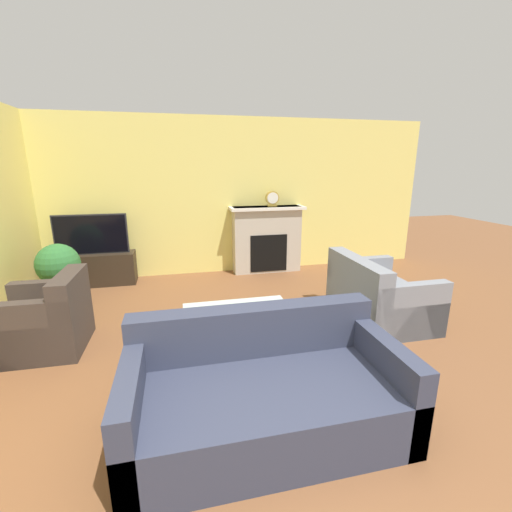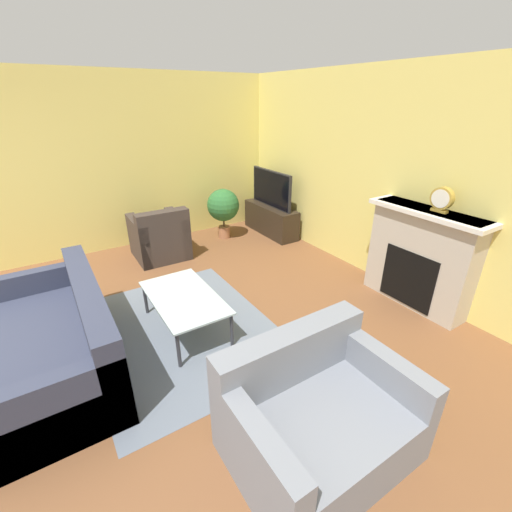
% 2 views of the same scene
% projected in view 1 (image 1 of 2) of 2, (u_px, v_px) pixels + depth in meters
% --- Properties ---
extents(wall_back, '(8.27, 0.06, 2.70)m').
position_uv_depth(wall_back, '(203.00, 198.00, 5.95)').
color(wall_back, '#EADB72').
rests_on(wall_back, ground_plane).
extents(area_rug, '(2.33, 1.84, 0.00)m').
position_uv_depth(area_rug, '(239.00, 348.00, 3.67)').
color(area_rug, slate).
rests_on(area_rug, ground_plane).
extents(fireplace, '(1.34, 0.38, 1.19)m').
position_uv_depth(fireplace, '(267.00, 238.00, 6.20)').
color(fireplace, '#BCB2A3').
rests_on(fireplace, ground_plane).
extents(tv_stand, '(1.24, 0.38, 0.52)m').
position_uv_depth(tv_stand, '(96.00, 269.00, 5.56)').
color(tv_stand, '#2D2319').
rests_on(tv_stand, ground_plane).
extents(tv, '(1.10, 0.06, 0.64)m').
position_uv_depth(tv, '(91.00, 234.00, 5.41)').
color(tv, '#232328').
rests_on(tv, tv_stand).
extents(couch_sectional, '(1.95, 1.00, 0.82)m').
position_uv_depth(couch_sectional, '(264.00, 393.00, 2.51)').
color(couch_sectional, '#33384C').
rests_on(couch_sectional, ground_plane).
extents(couch_loveseat, '(0.92, 1.23, 0.82)m').
position_uv_depth(couch_loveseat, '(378.00, 298.00, 4.29)').
color(couch_loveseat, gray).
rests_on(couch_loveseat, ground_plane).
extents(armchair_by_window, '(0.81, 0.78, 0.82)m').
position_uv_depth(armchair_by_window, '(47.00, 322.00, 3.59)').
color(armchair_by_window, '#3D332D').
rests_on(armchair_by_window, ground_plane).
extents(coffee_table, '(1.13, 0.64, 0.41)m').
position_uv_depth(coffee_table, '(238.00, 313.00, 3.64)').
color(coffee_table, '#333338').
rests_on(coffee_table, ground_plane).
extents(potted_plant, '(0.56, 0.56, 0.88)m').
position_uv_depth(potted_plant, '(58.00, 266.00, 4.63)').
color(potted_plant, '#AD704C').
rests_on(potted_plant, ground_plane).
extents(mantel_clock, '(0.24, 0.07, 0.27)m').
position_uv_depth(mantel_clock, '(272.00, 198.00, 6.04)').
color(mantel_clock, '#B79338').
rests_on(mantel_clock, fireplace).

